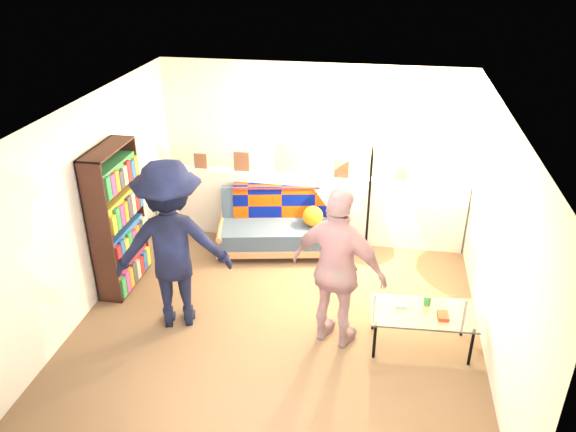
# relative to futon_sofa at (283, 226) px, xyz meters

# --- Properties ---
(ground) EXTENTS (5.00, 5.00, 0.00)m
(ground) POSITION_rel_futon_sofa_xyz_m (0.25, -1.46, -0.35)
(ground) COLOR brown
(ground) RESTS_ON ground
(room_shell) EXTENTS (4.60, 5.05, 2.45)m
(room_shell) POSITION_rel_futon_sofa_xyz_m (0.25, -0.99, 1.32)
(room_shell) COLOR silver
(room_shell) RESTS_ON ground
(half_wall_ledge) EXTENTS (4.45, 0.15, 1.00)m
(half_wall_ledge) POSITION_rel_futon_sofa_xyz_m (0.25, 0.34, 0.15)
(half_wall_ledge) COLOR silver
(half_wall_ledge) RESTS_ON ground
(ledge_decor) EXTENTS (2.97, 0.02, 0.45)m
(ledge_decor) POSITION_rel_futon_sofa_xyz_m (0.03, 0.32, 0.82)
(ledge_decor) COLOR brown
(ledge_decor) RESTS_ON half_wall_ledge
(futon_sofa) EXTENTS (1.89, 1.15, 0.76)m
(futon_sofa) POSITION_rel_futon_sofa_xyz_m (0.00, 0.00, 0.00)
(futon_sofa) COLOR #AC7A53
(futon_sofa) RESTS_ON ground
(bookshelf) EXTENTS (0.30, 0.91, 1.81)m
(bookshelf) POSITION_rel_futon_sofa_xyz_m (-1.83, -1.21, 0.49)
(bookshelf) COLOR black
(bookshelf) RESTS_ON ground
(coffee_table) EXTENTS (1.12, 0.66, 0.56)m
(coffee_table) POSITION_rel_futon_sofa_xyz_m (1.83, -1.84, 0.07)
(coffee_table) COLOR black
(coffee_table) RESTS_ON ground
(floor_lamp) EXTENTS (0.37, 0.28, 1.62)m
(floor_lamp) POSITION_rel_futon_sofa_xyz_m (1.17, 0.14, 0.79)
(floor_lamp) COLOR black
(floor_lamp) RESTS_ON ground
(person_left) EXTENTS (1.42, 1.07, 1.96)m
(person_left) POSITION_rel_futon_sofa_xyz_m (-0.89, -1.83, 0.62)
(person_left) COLOR black
(person_left) RESTS_ON ground
(person_right) EXTENTS (1.14, 0.78, 1.80)m
(person_right) POSITION_rel_futon_sofa_xyz_m (0.92, -1.89, 0.54)
(person_right) COLOR pink
(person_right) RESTS_ON ground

